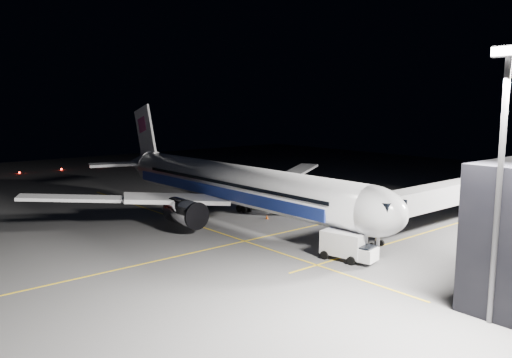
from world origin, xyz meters
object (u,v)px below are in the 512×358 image
object	(u,v)px
floodlight_mast_south	(501,162)
safety_cone_a	(308,211)
baggage_tug	(288,205)
safety_cone_b	(289,204)
airliner	(229,184)
jet_bridge	(441,195)
service_truck	(348,246)
safety_cone_c	(267,217)

from	to	relation	value
floodlight_mast_south	safety_cone_a	size ratio (longest dim) A/B	30.65
baggage_tug	safety_cone_a	bearing A→B (deg)	20.83
floodlight_mast_south	safety_cone_b	distance (m)	47.58
safety_cone_a	safety_cone_b	world-z (taller)	safety_cone_a
airliner	baggage_tug	xyz separation A→B (m)	(1.02, 10.89, -4.37)
jet_bridge	service_truck	xyz separation A→B (m)	(1.01, -20.35, -2.95)
jet_bridge	safety_cone_b	bearing A→B (deg)	-168.04
baggage_tug	safety_cone_a	distance (m)	4.10
floodlight_mast_south	safety_cone_b	world-z (taller)	floodlight_mast_south
airliner	jet_bridge	world-z (taller)	airliner
jet_bridge	safety_cone_b	world-z (taller)	jet_bridge
baggage_tug	safety_cone_c	world-z (taller)	baggage_tug
jet_bridge	safety_cone_a	size ratio (longest dim) A/B	50.94
safety_cone_b	safety_cone_c	xyz separation A→B (m)	(4.66, -8.99, 0.04)
floodlight_mast_south	baggage_tug	world-z (taller)	floodlight_mast_south
service_truck	safety_cone_a	distance (m)	23.46
jet_bridge	service_truck	size ratio (longest dim) A/B	5.46
safety_cone_b	service_truck	bearing A→B (deg)	-31.52
safety_cone_a	airliner	bearing A→B (deg)	-114.03
jet_bridge	safety_cone_b	distance (m)	24.82
safety_cone_c	floodlight_mast_south	bearing A→B (deg)	-15.05
floodlight_mast_south	airliner	bearing A→B (deg)	171.67
safety_cone_a	safety_cone_c	size ratio (longest dim) A/B	1.10
baggage_tug	service_truck	bearing A→B (deg)	-15.53
safety_cone_c	safety_cone_a	bearing A→B (deg)	80.42
jet_bridge	floodlight_mast_south	size ratio (longest dim) A/B	1.66
safety_cone_a	jet_bridge	bearing A→B (deg)	20.39
floodlight_mast_south	service_truck	bearing A→B (deg)	167.66
floodlight_mast_south	safety_cone_a	world-z (taller)	floodlight_mast_south
airliner	safety_cone_b	xyz separation A→B (m)	(-0.84, 12.99, -4.89)
airliner	safety_cone_b	world-z (taller)	airliner
airliner	floodlight_mast_south	size ratio (longest dim) A/B	2.97
service_truck	safety_cone_b	size ratio (longest dim) A/B	11.63
floodlight_mast_south	safety_cone_b	xyz separation A→B (m)	(-41.91, 19.00, -12.10)
jet_bridge	safety_cone_c	bearing A→B (deg)	-143.87
jet_bridge	floodlight_mast_south	world-z (taller)	floodlight_mast_south
safety_cone_b	safety_cone_c	size ratio (longest dim) A/B	0.88
airliner	baggage_tug	distance (m)	11.78
service_truck	airliner	bearing A→B (deg)	162.98
airliner	jet_bridge	xyz separation A→B (m)	(23.08, 18.06, -0.58)
safety_cone_b	jet_bridge	bearing A→B (deg)	11.96
airliner	baggage_tug	size ratio (longest dim) A/B	22.38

